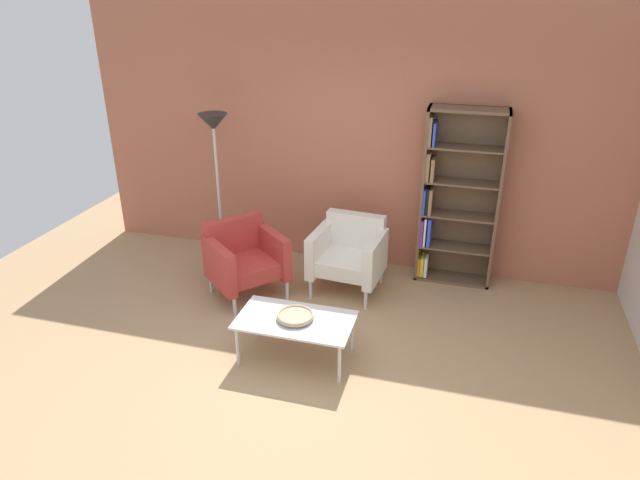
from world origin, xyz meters
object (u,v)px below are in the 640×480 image
armchair_spare_guest (244,258)px  coffee_table_low (295,322)px  bookshelf_tall (454,199)px  armchair_by_bookshelf (349,253)px  floor_lamp_torchiere (214,140)px  decorative_bowl (295,316)px

armchair_spare_guest → coffee_table_low: bearing=-96.7°
bookshelf_tall → armchair_by_bookshelf: bearing=-152.3°
bookshelf_tall → floor_lamp_torchiere: size_ratio=1.09×
coffee_table_low → armchair_spare_guest: size_ratio=1.05×
bookshelf_tall → armchair_spare_guest: size_ratio=2.00×
bookshelf_tall → decorative_bowl: size_ratio=5.94×
bookshelf_tall → armchair_spare_guest: 2.29m
armchair_by_bookshelf → armchair_spare_guest: size_ratio=0.82×
bookshelf_tall → armchair_spare_guest: (-2.03, -0.93, -0.52)m
decorative_bowl → floor_lamp_torchiere: 2.38m
coffee_table_low → floor_lamp_torchiere: bearing=131.6°
bookshelf_tall → floor_lamp_torchiere: bearing=-174.1°
armchair_spare_guest → bookshelf_tall: bearing=-24.5°
coffee_table_low → floor_lamp_torchiere: size_ratio=0.57×
decorative_bowl → armchair_by_bookshelf: armchair_by_bookshelf is taller
floor_lamp_torchiere → armchair_by_bookshelf: bearing=-9.2°
coffee_table_low → floor_lamp_torchiere: (-1.43, 1.61, 1.08)m
bookshelf_tall → decorative_bowl: 2.26m
decorative_bowl → bookshelf_tall: bearing=58.4°
decorative_bowl → armchair_by_bookshelf: bearing=83.5°
armchair_by_bookshelf → bookshelf_tall: bearing=32.8°
bookshelf_tall → coffee_table_low: (-1.16, -1.88, -0.57)m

